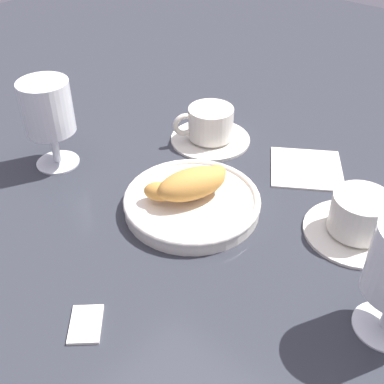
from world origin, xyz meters
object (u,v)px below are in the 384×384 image
(sugar_packet, at_px, (86,323))
(folded_napkin, at_px, (306,168))
(pastry_plate, at_px, (192,202))
(juice_glass_right, at_px, (48,111))
(croissant_large, at_px, (191,184))
(coffee_cup_far, at_px, (359,218))
(coffee_cup_near, at_px, (210,127))

(sugar_packet, xyz_separation_m, folded_napkin, (0.42, -0.03, -0.00))
(pastry_plate, distance_m, juice_glass_right, 0.26)
(pastry_plate, xyz_separation_m, folded_napkin, (0.19, -0.07, -0.01))
(pastry_plate, distance_m, croissant_large, 0.03)
(croissant_large, relative_size, sugar_packet, 2.52)
(croissant_large, relative_size, coffee_cup_far, 0.93)
(pastry_plate, xyz_separation_m, coffee_cup_far, (0.10, -0.20, 0.01))
(croissant_large, distance_m, sugar_packet, 0.24)
(coffee_cup_far, bearing_deg, folded_napkin, 54.36)
(juice_glass_right, bearing_deg, folded_napkin, -52.19)
(croissant_large, height_order, sugar_packet, croissant_large)
(sugar_packet, relative_size, folded_napkin, 0.45)
(coffee_cup_far, bearing_deg, pastry_plate, 117.13)
(croissant_large, xyz_separation_m, coffee_cup_far, (0.10, -0.20, -0.02))
(juice_glass_right, bearing_deg, coffee_cup_near, -33.87)
(coffee_cup_far, bearing_deg, juice_glass_right, 109.26)
(pastry_plate, height_order, croissant_large, croissant_large)
(juice_glass_right, xyz_separation_m, folded_napkin, (0.24, -0.31, -0.09))
(folded_napkin, bearing_deg, sugar_packet, 175.63)
(croissant_large, bearing_deg, folded_napkin, -21.90)
(croissant_large, bearing_deg, sugar_packet, -168.91)
(coffee_cup_far, relative_size, sugar_packet, 2.72)
(croissant_large, distance_m, juice_glass_right, 0.25)
(pastry_plate, distance_m, folded_napkin, 0.21)
(croissant_large, bearing_deg, pastry_plate, -113.44)
(coffee_cup_near, distance_m, folded_napkin, 0.18)
(pastry_plate, bearing_deg, coffee_cup_far, -62.87)
(sugar_packet, distance_m, folded_napkin, 0.42)
(folded_napkin, bearing_deg, coffee_cup_far, -125.64)
(coffee_cup_far, height_order, sugar_packet, coffee_cup_far)
(coffee_cup_near, distance_m, juice_glass_right, 0.26)
(coffee_cup_far, relative_size, juice_glass_right, 0.97)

